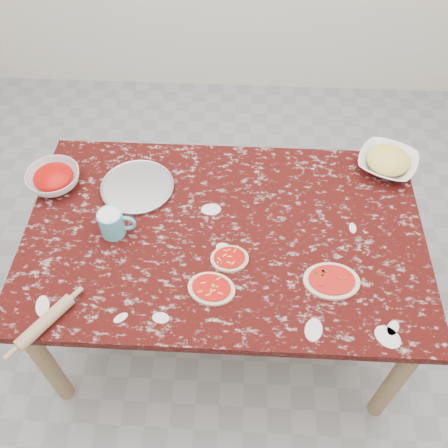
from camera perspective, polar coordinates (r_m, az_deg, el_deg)
ground at (r=2.61m, az=0.00°, el=-10.95°), size 4.00×4.00×0.00m
worktable at (r=2.04m, az=0.00°, el=-2.32°), size 1.60×1.00×0.75m
pizza_tray at (r=2.15m, az=-9.99°, el=4.21°), size 0.36×0.36×0.01m
sauce_bowl at (r=2.23m, az=-19.08°, el=4.95°), size 0.28×0.28×0.07m
cheese_bowl at (r=2.30m, az=18.36°, el=6.73°), size 0.33×0.33×0.06m
flour_mug at (r=1.97m, az=-12.76°, el=0.12°), size 0.15×0.10×0.11m
pizza_left at (r=1.81m, az=-1.46°, el=-7.48°), size 0.20×0.17×0.02m
pizza_mid at (r=1.88m, az=0.64°, el=-4.03°), size 0.16×0.13×0.02m
pizza_right at (r=1.87m, az=12.34°, el=-6.44°), size 0.21×0.16×0.02m
rolling_pin at (r=1.84m, az=-20.00°, el=-10.59°), size 0.17×0.22×0.05m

